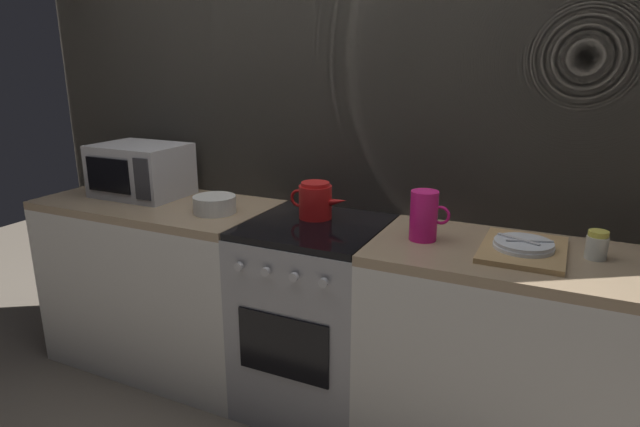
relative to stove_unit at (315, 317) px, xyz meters
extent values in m
plane|color=#6B6054|center=(0.00, 0.00, -0.45)|extent=(8.00, 8.00, 0.00)
cube|color=#A39989|center=(0.00, 0.33, 0.75)|extent=(3.60, 0.05, 2.40)
cube|color=beige|center=(0.00, 0.30, 0.75)|extent=(3.58, 0.01, 2.39)
cube|color=silver|center=(-0.90, 0.00, -0.02)|extent=(1.20, 0.60, 0.86)
cube|color=#9E8466|center=(-0.90, 0.00, 0.43)|extent=(1.20, 0.60, 0.04)
cube|color=#9E9EA3|center=(0.00, 0.00, -0.01)|extent=(0.60, 0.60, 0.87)
cube|color=black|center=(0.00, 0.00, 0.44)|extent=(0.59, 0.59, 0.03)
cube|color=black|center=(0.00, -0.30, 0.00)|extent=(0.42, 0.01, 0.28)
cylinder|color=#B7B7BC|center=(-0.19, -0.32, 0.33)|extent=(0.04, 0.02, 0.04)
cylinder|color=#B7B7BC|center=(-0.06, -0.32, 0.33)|extent=(0.04, 0.02, 0.04)
cylinder|color=#B7B7BC|center=(0.06, -0.32, 0.33)|extent=(0.04, 0.02, 0.04)
cylinder|color=#B7B7BC|center=(0.19, -0.32, 0.33)|extent=(0.04, 0.02, 0.04)
cube|color=silver|center=(0.90, 0.00, -0.02)|extent=(1.20, 0.60, 0.86)
cube|color=#9E8466|center=(0.90, 0.00, 0.43)|extent=(1.20, 0.60, 0.04)
cube|color=#B2B2B7|center=(-1.05, 0.07, 0.59)|extent=(0.46, 0.34, 0.27)
cube|color=black|center=(-1.10, -0.10, 0.59)|extent=(0.28, 0.01, 0.17)
cube|color=#333338|center=(-0.88, -0.10, 0.59)|extent=(0.09, 0.01, 0.21)
cylinder|color=red|center=(-0.04, 0.08, 0.53)|extent=(0.15, 0.15, 0.15)
cylinder|color=red|center=(-0.04, 0.08, 0.61)|extent=(0.13, 0.13, 0.02)
cone|color=red|center=(0.07, 0.08, 0.54)|extent=(0.10, 0.04, 0.05)
torus|color=red|center=(-0.12, 0.08, 0.53)|extent=(0.08, 0.01, 0.08)
cylinder|color=silver|center=(-0.50, -0.04, 0.49)|extent=(0.20, 0.20, 0.08)
cylinder|color=#E5197A|center=(0.48, 0.00, 0.55)|extent=(0.11, 0.11, 0.20)
torus|color=#E5197A|center=(0.55, 0.00, 0.56)|extent=(0.08, 0.01, 0.08)
cube|color=tan|center=(0.86, 0.02, 0.46)|extent=(0.30, 0.40, 0.02)
cylinder|color=silver|center=(0.86, 0.00, 0.48)|extent=(0.22, 0.22, 0.01)
cylinder|color=silver|center=(0.86, 0.00, 0.49)|extent=(0.21, 0.21, 0.01)
cylinder|color=silver|center=(0.88, 0.00, 0.50)|extent=(0.16, 0.07, 0.01)
cube|color=silver|center=(0.84, 0.01, 0.50)|extent=(0.16, 0.09, 0.00)
cylinder|color=silver|center=(1.11, 0.06, 0.49)|extent=(0.08, 0.08, 0.08)
cylinder|color=#D8D14C|center=(1.11, 0.06, 0.55)|extent=(0.07, 0.07, 0.02)
camera|label=1|loc=(0.99, -2.03, 1.15)|focal=30.17mm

